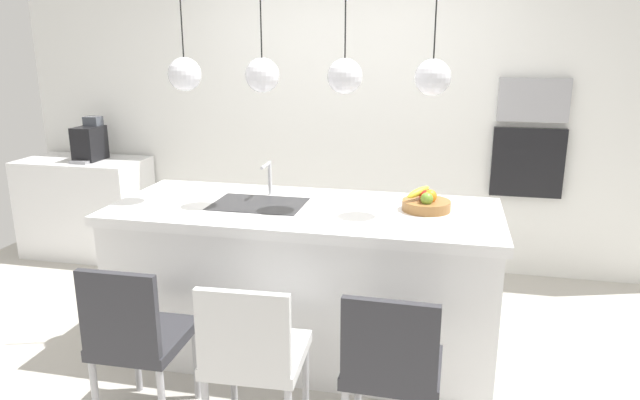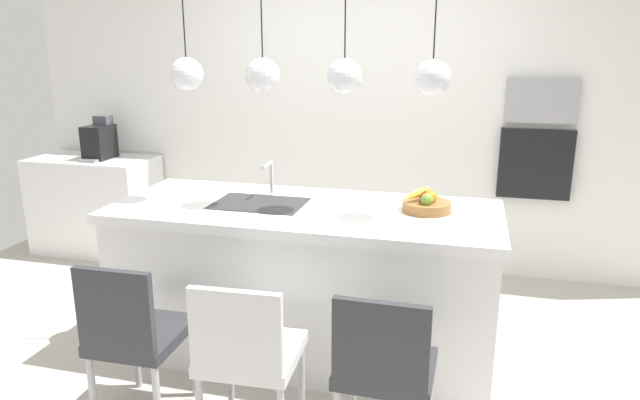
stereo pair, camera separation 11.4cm
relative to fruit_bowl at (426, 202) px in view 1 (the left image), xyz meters
The scene contains 17 objects.
floor 1.24m from the fruit_bowl, behind, with size 6.60×6.60×0.00m, color #BCB7AD.
back_wall 1.75m from the fruit_bowl, 114.83° to the left, with size 6.00×0.10×2.60m, color white.
kitchen_island 0.90m from the fruit_bowl, behind, with size 2.34×0.95×0.95m.
sink_basin 1.02m from the fruit_bowl, behind, with size 0.56×0.40×0.02m, color #2D2D30.
faucet 1.02m from the fruit_bowl, behind, with size 0.02×0.17×0.22m.
fruit_bowl is the anchor object (origin of this frame).
side_counter 3.39m from the fruit_bowl, 159.13° to the left, with size 1.10×0.60×0.89m, color white.
coffee_machine 3.25m from the fruit_bowl, 158.45° to the left, with size 0.20×0.35×0.38m.
microwave 1.73m from the fruit_bowl, 63.59° to the left, with size 0.54×0.08×0.34m, color #9E9EA3.
oven 1.66m from the fruit_bowl, 63.59° to the left, with size 0.56×0.08×0.56m, color black.
chair_near 1.76m from the fruit_bowl, 142.99° to the right, with size 0.42×0.47×0.90m.
chair_middle 1.35m from the fruit_bowl, 126.16° to the right, with size 0.48×0.49×0.87m.
chair_far 1.13m from the fruit_bowl, 94.77° to the right, with size 0.45×0.42×0.88m.
pendant_light_left 1.63m from the fruit_bowl, behind, with size 0.20×0.20×0.80m.
pendant_light_center_left 1.21m from the fruit_bowl, behind, with size 0.20×0.20×0.80m.
pendant_light_center_right 0.88m from the fruit_bowl, 169.45° to the right, with size 0.20×0.20×0.80m.
pendant_light_right 0.74m from the fruit_bowl, 86.72° to the right, with size 0.20×0.20×0.80m.
Camera 1 is at (0.83, -3.25, 1.91)m, focal length 32.41 mm.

